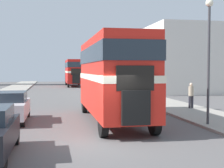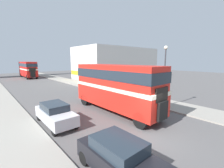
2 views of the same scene
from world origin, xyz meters
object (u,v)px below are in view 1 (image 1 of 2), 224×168
Objects in this scene: double_decker_bus at (112,73)px; bus_distant at (74,71)px; pedestrian_walking at (191,94)px; bicycle_on_pavement at (151,94)px; street_lamp at (209,43)px; car_parked_mid at (11,107)px.

double_decker_bus is 34.97m from bus_distant.
double_decker_bus is 7.18m from pedestrian_walking.
street_lamp is (-1.62, -13.59, 3.47)m from bicycle_on_pavement.
street_lamp is (4.17, -2.33, 1.42)m from double_decker_bus.
pedestrian_walking is 0.29× the size of street_lamp.
car_parked_mid is at bearing -166.56° from pedestrian_walking.
pedestrian_walking is (6.07, 3.55, -1.46)m from double_decker_bus.
street_lamp reaches higher than bicycle_on_pavement.
double_decker_bus is 2.28× the size of car_parked_mid.
bicycle_on_pavement is at bearing 43.50° from car_parked_mid.
street_lamp is (-1.90, -5.88, 2.88)m from pedestrian_walking.
street_lamp reaches higher than car_parked_mid.
car_parked_mid is 10.36m from street_lamp.
bicycle_on_pavement is 0.30× the size of street_lamp.
bus_distant reaches higher than car_parked_mid.
bicycle_on_pavement is (5.36, -23.71, -2.05)m from bus_distant.
pedestrian_walking reaches higher than bicycle_on_pavement.
double_decker_bus is 5.52m from car_parked_mid.
car_parked_mid is at bearing 161.11° from street_lamp.
double_decker_bus reaches higher than bicycle_on_pavement.
bus_distant reaches higher than bicycle_on_pavement.
double_decker_bus reaches higher than bus_distant.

